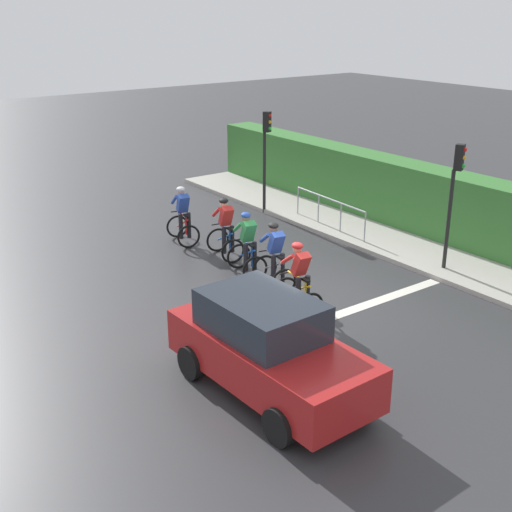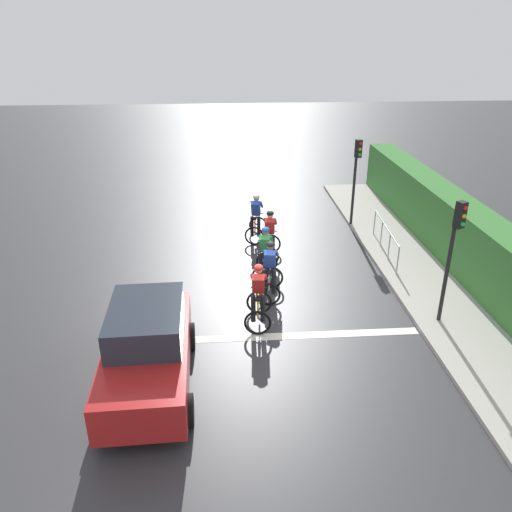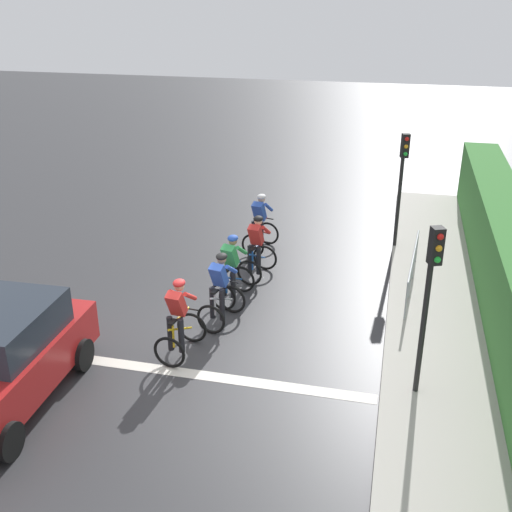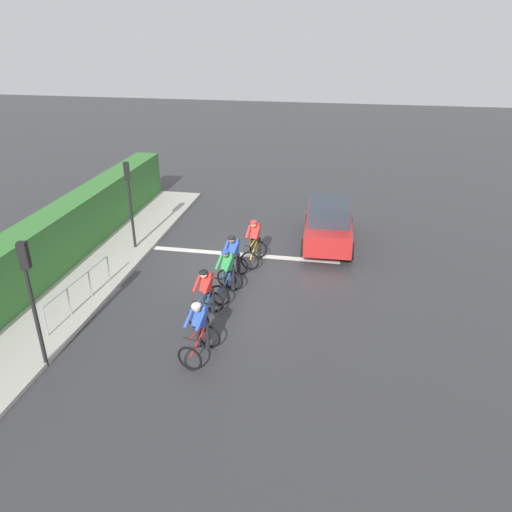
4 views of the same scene
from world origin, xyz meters
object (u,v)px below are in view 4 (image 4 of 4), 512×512
object	(u,v)px
cyclist_second	(206,296)
car_red	(329,223)
pedestrian_railing_kerbside	(79,286)
cyclist_fourth	(233,259)
cyclist_mid	(227,274)
traffic_light_far_junction	(30,287)
traffic_light_near_crossing	(129,193)
cyclist_trailing	(254,242)
cyclist_lead	(200,331)

from	to	relation	value
cyclist_second	car_red	bearing A→B (deg)	-117.60
pedestrian_railing_kerbside	cyclist_fourth	bearing A→B (deg)	-147.97
cyclist_mid	traffic_light_far_junction	world-z (taller)	traffic_light_far_junction
traffic_light_near_crossing	traffic_light_far_junction	size ratio (longest dim) A/B	1.00
cyclist_fourth	cyclist_trailing	bearing A→B (deg)	-107.04
cyclist_second	cyclist_trailing	bearing A→B (deg)	-99.73
car_red	traffic_light_far_junction	xyz separation A→B (m)	(6.57, 8.75, 1.35)
cyclist_second	cyclist_fourth	xyz separation A→B (m)	(-0.23, -2.47, 0.00)
cyclist_mid	pedestrian_railing_kerbside	distance (m)	4.38
cyclist_lead	cyclist_trailing	world-z (taller)	same
cyclist_trailing	car_red	distance (m)	3.29
cyclist_lead	cyclist_fourth	xyz separation A→B (m)	(0.09, -4.20, 0.00)
cyclist_lead	car_red	bearing A→B (deg)	-110.10
traffic_light_near_crossing	pedestrian_railing_kerbside	world-z (taller)	traffic_light_near_crossing
cyclist_lead	cyclist_fourth	bearing A→B (deg)	-88.83
cyclist_lead	cyclist_fourth	size ratio (longest dim) A/B	1.00
cyclist_lead	traffic_light_near_crossing	bearing A→B (deg)	-54.26
car_red	pedestrian_railing_kerbside	world-z (taller)	car_red
cyclist_mid	car_red	size ratio (longest dim) A/B	0.40
traffic_light_near_crossing	traffic_light_far_junction	xyz separation A→B (m)	(-0.59, 6.97, 0.00)
cyclist_second	traffic_light_far_junction	distance (m)	4.58
cyclist_fourth	pedestrian_railing_kerbside	size ratio (longest dim) A/B	0.50
cyclist_second	pedestrian_railing_kerbside	size ratio (longest dim) A/B	0.50
cyclist_fourth	car_red	size ratio (longest dim) A/B	0.40
cyclist_trailing	car_red	world-z (taller)	car_red
cyclist_second	traffic_light_far_junction	bearing A→B (deg)	38.47
cyclist_lead	pedestrian_railing_kerbside	bearing A→B (deg)	-21.59
cyclist_mid	cyclist_trailing	bearing A→B (deg)	-98.95
cyclist_mid	traffic_light_near_crossing	bearing A→B (deg)	-33.81
cyclist_second	cyclist_fourth	world-z (taller)	same
car_red	traffic_light_far_junction	world-z (taller)	traffic_light_far_junction
cyclist_mid	car_red	distance (m)	5.47
traffic_light_near_crossing	cyclist_second	bearing A→B (deg)	133.15
cyclist_lead	cyclist_mid	xyz separation A→B (m)	(0.04, -3.13, 0.00)
car_red	cyclist_lead	bearing A→B (deg)	69.90
cyclist_trailing	pedestrian_railing_kerbside	world-z (taller)	cyclist_trailing
cyclist_lead	pedestrian_railing_kerbside	xyz separation A→B (m)	(4.17, -1.65, -0.02)
cyclist_second	cyclist_mid	xyz separation A→B (m)	(-0.28, -1.40, 0.00)
cyclist_fourth	cyclist_second	bearing A→B (deg)	84.68
cyclist_fourth	cyclist_lead	bearing A→B (deg)	91.17
cyclist_second	pedestrian_railing_kerbside	world-z (taller)	cyclist_second
car_red	cyclist_mid	bearing A→B (deg)	58.16
pedestrian_railing_kerbside	traffic_light_far_junction	bearing A→B (deg)	99.60
cyclist_fourth	traffic_light_near_crossing	size ratio (longest dim) A/B	0.50
cyclist_fourth	cyclist_trailing	xyz separation A→B (m)	(-0.44, -1.43, 0.00)
traffic_light_far_junction	cyclist_second	bearing A→B (deg)	-141.53
cyclist_mid	pedestrian_railing_kerbside	world-z (taller)	cyclist_mid
cyclist_second	cyclist_lead	bearing A→B (deg)	100.35
cyclist_fourth	traffic_light_near_crossing	distance (m)	4.80
cyclist_second	traffic_light_far_junction	xyz separation A→B (m)	(3.41, 2.71, 1.43)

